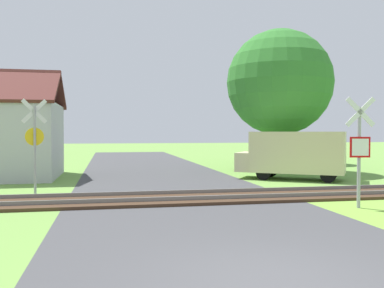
{
  "coord_description": "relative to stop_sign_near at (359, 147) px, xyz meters",
  "views": [
    {
      "loc": [
        -2.42,
        -5.88,
        2.22
      ],
      "look_at": [
        0.5,
        8.88,
        1.8
      ],
      "focal_mm": 40.0,
      "sensor_mm": 36.0,
      "label": 1
    }
  ],
  "objects": [
    {
      "name": "crossing_sign_far",
      "position": [
        -9.7,
        4.61,
        0.19
      ],
      "size": [
        0.85,
        0.26,
        3.39
      ],
      "rotation": [
        0.0,
        0.0,
        0.27
      ],
      "color": "#9E9EA5",
      "rests_on": "ground"
    },
    {
      "name": "tree_right",
      "position": [
        2.25,
        11.29,
        3.2
      ],
      "size": [
        5.87,
        5.87,
        7.93
      ],
      "color": "#513823",
      "rests_on": "ground"
    },
    {
      "name": "road_asphalt",
      "position": [
        -4.76,
        -3.33,
        -1.79
      ],
      "size": [
        7.46,
        80.0,
        0.01
      ],
      "primitive_type": "cube",
      "color": "#424244",
      "rests_on": "ground"
    },
    {
      "name": "mail_truck",
      "position": [
        1.36,
        7.43,
        -0.55
      ],
      "size": [
        5.11,
        4.24,
        2.24
      ],
      "rotation": [
        0.0,
        0.0,
        0.99
      ],
      "color": "beige",
      "rests_on": "ground"
    },
    {
      "name": "stop_sign_near",
      "position": [
        0.0,
        0.0,
        0.0
      ],
      "size": [
        0.87,
        0.2,
        3.24
      ],
      "rotation": [
        0.0,
        0.0,
        2.99
      ],
      "color": "#9E9EA5",
      "rests_on": "ground"
    },
    {
      "name": "ground_plane",
      "position": [
        -4.76,
        -5.33,
        -1.79
      ],
      "size": [
        160.0,
        160.0,
        0.0
      ],
      "primitive_type": "plane",
      "color": "#6B9942"
    },
    {
      "name": "rail_track",
      "position": [
        -4.76,
        2.54,
        -1.73
      ],
      "size": [
        60.0,
        2.6,
        0.22
      ],
      "color": "#422D1E",
      "rests_on": "ground"
    },
    {
      "name": "tree_far",
      "position": [
        5.68,
        17.41,
        3.05
      ],
      "size": [
        4.44,
        4.44,
        7.07
      ],
      "color": "#513823",
      "rests_on": "ground"
    }
  ]
}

